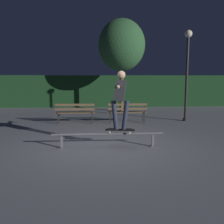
{
  "coord_description": "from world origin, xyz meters",
  "views": [
    {
      "loc": [
        -0.29,
        -6.38,
        1.79
      ],
      "look_at": [
        0.16,
        0.73,
        0.85
      ],
      "focal_mm": 38.69,
      "sensor_mm": 36.0,
      "label": 1
    }
  ],
  "objects_px": {
    "skateboarder": "(120,95)",
    "tree_behind_benches": "(122,45)",
    "grind_rail": "(108,136)",
    "skateboard": "(120,130)",
    "park_bench_leftmost": "(75,111)",
    "park_bench_left_center": "(127,110)",
    "lamp_post_right": "(187,64)"
  },
  "relations": [
    {
      "from": "grind_rail",
      "to": "skateboard",
      "type": "height_order",
      "value": "skateboard"
    },
    {
      "from": "skateboarder",
      "to": "park_bench_leftmost",
      "type": "bearing_deg",
      "value": 112.7
    },
    {
      "from": "skateboard",
      "to": "park_bench_left_center",
      "type": "xyz_separation_m",
      "value": [
        0.65,
        3.6,
        0.07
      ]
    },
    {
      "from": "park_bench_leftmost",
      "to": "lamp_post_right",
      "type": "bearing_deg",
      "value": 5.09
    },
    {
      "from": "park_bench_left_center",
      "to": "lamp_post_right",
      "type": "bearing_deg",
      "value": 9.19
    },
    {
      "from": "tree_behind_benches",
      "to": "skateboarder",
      "type": "bearing_deg",
      "value": -96.14
    },
    {
      "from": "park_bench_leftmost",
      "to": "skateboarder",
      "type": "bearing_deg",
      "value": -67.3
    },
    {
      "from": "tree_behind_benches",
      "to": "skateboard",
      "type": "bearing_deg",
      "value": -96.17
    },
    {
      "from": "grind_rail",
      "to": "skateboarder",
      "type": "relative_size",
      "value": 1.92
    },
    {
      "from": "lamp_post_right",
      "to": "park_bench_leftmost",
      "type": "bearing_deg",
      "value": -174.91
    },
    {
      "from": "park_bench_leftmost",
      "to": "park_bench_left_center",
      "type": "bearing_deg",
      "value": 0.0
    },
    {
      "from": "grind_rail",
      "to": "park_bench_left_center",
      "type": "bearing_deg",
      "value": 74.79
    },
    {
      "from": "grind_rail",
      "to": "park_bench_leftmost",
      "type": "distance_m",
      "value": 3.79
    },
    {
      "from": "skateboard",
      "to": "park_bench_left_center",
      "type": "bearing_deg",
      "value": 79.74
    },
    {
      "from": "skateboard",
      "to": "park_bench_leftmost",
      "type": "distance_m",
      "value": 3.9
    },
    {
      "from": "skateboarder",
      "to": "tree_behind_benches",
      "type": "distance_m",
      "value": 7.86
    },
    {
      "from": "skateboard",
      "to": "tree_behind_benches",
      "type": "xyz_separation_m",
      "value": [
        0.81,
        7.47,
        3.25
      ]
    },
    {
      "from": "skateboard",
      "to": "skateboarder",
      "type": "xyz_separation_m",
      "value": [
        0.0,
        -0.0,
        0.94
      ]
    },
    {
      "from": "tree_behind_benches",
      "to": "lamp_post_right",
      "type": "height_order",
      "value": "tree_behind_benches"
    },
    {
      "from": "park_bench_left_center",
      "to": "skateboard",
      "type": "bearing_deg",
      "value": -100.26
    },
    {
      "from": "skateboarder",
      "to": "park_bench_left_center",
      "type": "distance_m",
      "value": 3.76
    },
    {
      "from": "skateboard",
      "to": "park_bench_leftmost",
      "type": "bearing_deg",
      "value": 112.66
    },
    {
      "from": "skateboarder",
      "to": "park_bench_leftmost",
      "type": "height_order",
      "value": "skateboarder"
    },
    {
      "from": "grind_rail",
      "to": "tree_behind_benches",
      "type": "bearing_deg",
      "value": 81.37
    },
    {
      "from": "skateboarder",
      "to": "park_bench_left_center",
      "type": "height_order",
      "value": "skateboarder"
    },
    {
      "from": "grind_rail",
      "to": "skateboard",
      "type": "bearing_deg",
      "value": 0.0
    },
    {
      "from": "skateboarder",
      "to": "tree_behind_benches",
      "type": "xyz_separation_m",
      "value": [
        0.8,
        7.47,
        2.31
      ]
    },
    {
      "from": "park_bench_leftmost",
      "to": "park_bench_left_center",
      "type": "height_order",
      "value": "same"
    },
    {
      "from": "grind_rail",
      "to": "park_bench_left_center",
      "type": "distance_m",
      "value": 3.74
    },
    {
      "from": "skateboarder",
      "to": "lamp_post_right",
      "type": "relative_size",
      "value": 0.4
    },
    {
      "from": "park_bench_leftmost",
      "to": "tree_behind_benches",
      "type": "height_order",
      "value": "tree_behind_benches"
    },
    {
      "from": "park_bench_leftmost",
      "to": "park_bench_left_center",
      "type": "distance_m",
      "value": 2.15
    }
  ]
}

